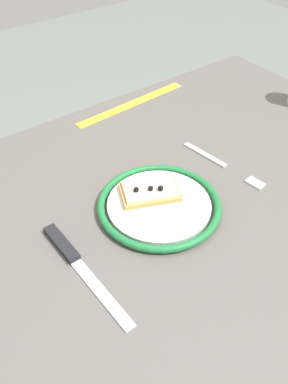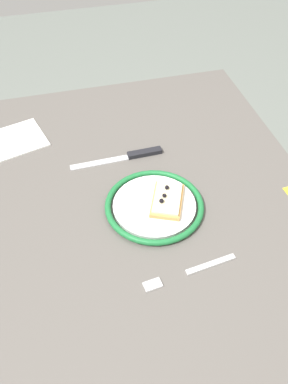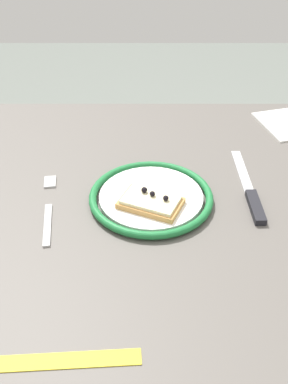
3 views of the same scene
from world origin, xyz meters
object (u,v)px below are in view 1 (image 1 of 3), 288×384
plate (159,205)px  knife (72,256)px  pizza_slice_near (150,191)px  measuring_tape (132,104)px  dining_table (172,239)px  fork (223,165)px

plate → knife: bearing=2.2°
pizza_slice_near → measuring_tape: 0.35m
plate → pizza_slice_near: 0.03m
pizza_slice_near → measuring_tape: (-0.18, -0.31, -0.02)m
dining_table → measuring_tape: (-0.15, -0.34, 0.10)m
knife → fork: (-0.37, -0.03, -0.00)m
plate → fork: 0.19m
measuring_tape → knife: bearing=40.0°
pizza_slice_near → dining_table: bearing=129.7°
dining_table → plate: (0.03, -0.01, 0.11)m
dining_table → measuring_tape: measuring_tape is taller
pizza_slice_near → knife: bearing=11.2°
plate → fork: plate is taller
plate → pizza_slice_near: (-0.00, -0.03, 0.01)m
dining_table → knife: (0.22, 0.00, 0.10)m
fork → knife: bearing=4.5°
fork → measuring_tape: fork is taller
plate → pizza_slice_near: bearing=-92.0°
dining_table → fork: bearing=-169.5°
dining_table → plate: bearing=-11.8°
fork → pizza_slice_near: bearing=-2.4°
pizza_slice_near → measuring_tape: bearing=-119.7°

